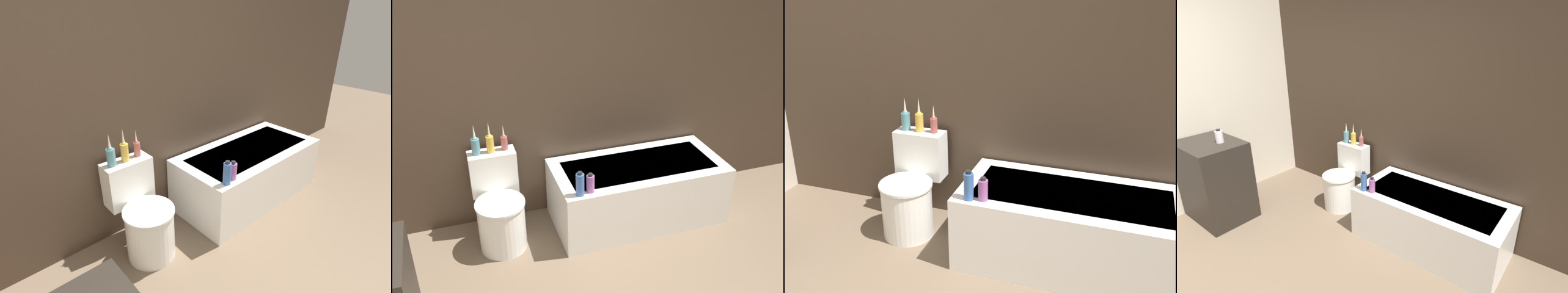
{
  "view_description": "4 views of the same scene",
  "coord_description": "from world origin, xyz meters",
  "views": [
    {
      "loc": [
        -1.28,
        0.1,
        1.82
      ],
      "look_at": [
        0.05,
        1.61,
        0.85
      ],
      "focal_mm": 28.0,
      "sensor_mm": 36.0,
      "label": 1
    },
    {
      "loc": [
        -0.62,
        -1.29,
        2.45
      ],
      "look_at": [
        0.3,
        1.45,
        0.92
      ],
      "focal_mm": 42.0,
      "sensor_mm": 36.0,
      "label": 2
    },
    {
      "loc": [
        1.11,
        -0.92,
        1.95
      ],
      "look_at": [
        0.31,
        1.44,
        0.9
      ],
      "focal_mm": 42.0,
      "sensor_mm": 36.0,
      "label": 3
    },
    {
      "loc": [
        1.93,
        -0.61,
        2.02
      ],
      "look_at": [
        0.28,
        1.53,
        0.98
      ],
      "focal_mm": 28.0,
      "sensor_mm": 36.0,
      "label": 4
    }
  ],
  "objects": [
    {
      "name": "wall_back_tiled",
      "position": [
        0.0,
        2.12,
        1.3
      ],
      "size": [
        6.4,
        0.06,
        2.6
      ],
      "color": "#423326",
      "rests_on": "ground_plane"
    },
    {
      "name": "bathtub",
      "position": [
        0.84,
        1.73,
        0.27
      ],
      "size": [
        1.45,
        0.69,
        0.53
      ],
      "color": "white",
      "rests_on": "ground"
    },
    {
      "name": "toilet",
      "position": [
        -0.34,
        1.76,
        0.31
      ],
      "size": [
        0.39,
        0.55,
        0.73
      ],
      "color": "white",
      "rests_on": "ground"
    },
    {
      "name": "vase_gold",
      "position": [
        -0.45,
        1.96,
        0.81
      ],
      "size": [
        0.07,
        0.07,
        0.25
      ],
      "color": "teal",
      "rests_on": "toilet"
    },
    {
      "name": "vase_silver",
      "position": [
        -0.34,
        1.96,
        0.82
      ],
      "size": [
        0.06,
        0.06,
        0.26
      ],
      "color": "gold",
      "rests_on": "toilet"
    },
    {
      "name": "vase_bronze",
      "position": [
        -0.23,
        1.97,
        0.8
      ],
      "size": [
        0.05,
        0.05,
        0.21
      ],
      "color": "#994C47",
      "rests_on": "toilet"
    },
    {
      "name": "shampoo_bottle_tall",
      "position": [
        0.24,
        1.45,
        0.62
      ],
      "size": [
        0.06,
        0.06,
        0.2
      ],
      "color": "#335999",
      "rests_on": "bathtub"
    },
    {
      "name": "shampoo_bottle_short",
      "position": [
        0.32,
        1.46,
        0.6
      ],
      "size": [
        0.06,
        0.06,
        0.16
      ],
      "color": "#8C4C8C",
      "rests_on": "bathtub"
    }
  ]
}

